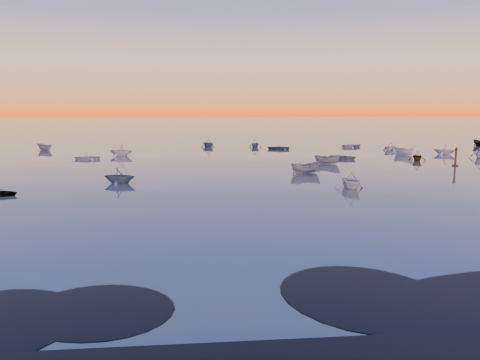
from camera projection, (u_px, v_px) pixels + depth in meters
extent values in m
plane|color=#615851|center=(214.00, 141.00, 117.95)|extent=(600.00, 600.00, 0.00)
imported|color=gray|center=(306.00, 173.00, 58.88)|extent=(2.56, 4.38, 1.42)
imported|color=white|center=(351.00, 188.00, 47.64)|extent=(4.10, 2.37, 1.35)
cylinder|color=#4A1410|center=(455.00, 166.00, 66.08)|extent=(0.80, 0.80, 0.27)
cylinder|color=#4A1410|center=(456.00, 158.00, 65.91)|extent=(0.28, 0.28, 2.30)
cone|color=#4A1410|center=(456.00, 148.00, 65.70)|extent=(0.53, 0.53, 0.44)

